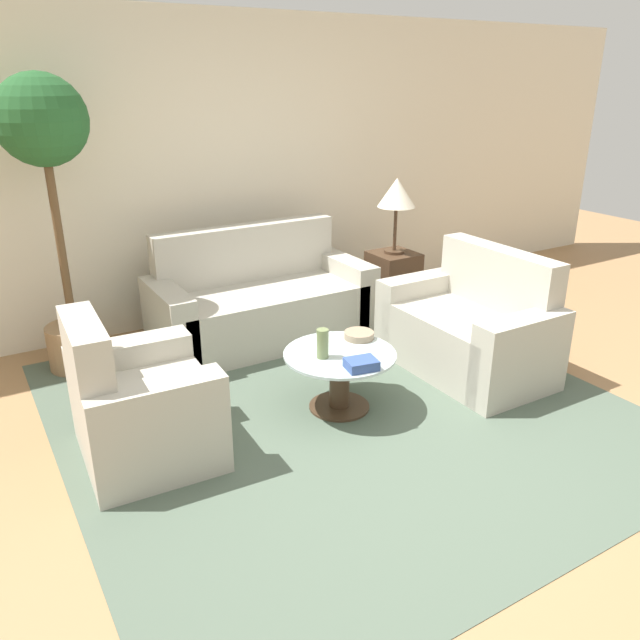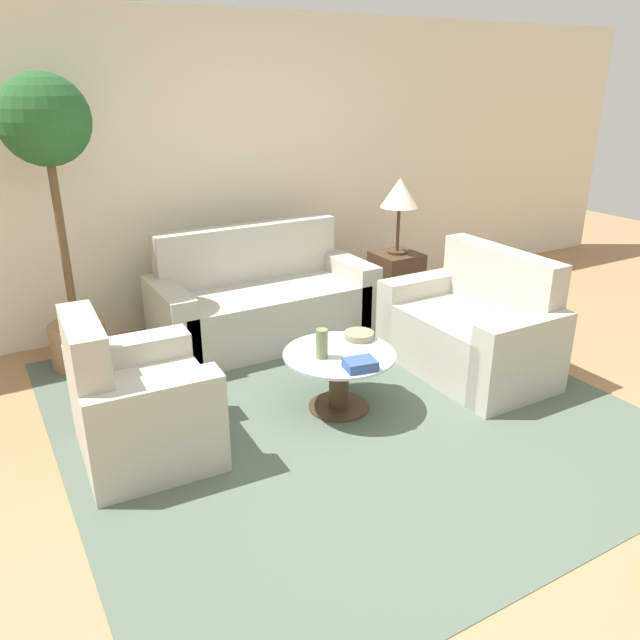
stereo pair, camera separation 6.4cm
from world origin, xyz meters
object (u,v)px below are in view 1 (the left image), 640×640
(armchair, at_px, (136,411))
(vase, at_px, (323,344))
(loveseat, at_px, (472,331))
(table_lamp, at_px, (397,195))
(bowl, at_px, (359,335))
(coffee_table, at_px, (340,373))
(potted_plant, at_px, (49,171))
(book_stack, at_px, (361,364))
(sofa_main, at_px, (259,304))

(armchair, height_order, vase, armchair)
(loveseat, bearing_deg, table_lamp, 171.89)
(table_lamp, height_order, bowl, table_lamp)
(coffee_table, bearing_deg, table_lamp, 41.90)
(potted_plant, bearing_deg, book_stack, -53.66)
(sofa_main, height_order, potted_plant, potted_plant)
(sofa_main, relative_size, bowl, 8.76)
(coffee_table, height_order, bowl, bowl)
(armchair, xyz_separation_m, bowl, (1.54, 0.01, 0.13))
(table_lamp, bearing_deg, potted_plant, 172.74)
(book_stack, bearing_deg, loveseat, 23.49)
(loveseat, bearing_deg, potted_plant, -121.20)
(table_lamp, relative_size, potted_plant, 0.32)
(loveseat, height_order, vase, loveseat)
(armchair, bearing_deg, loveseat, -89.87)
(coffee_table, distance_m, potted_plant, 2.41)
(armchair, relative_size, book_stack, 4.16)
(loveseat, distance_m, bowl, 0.96)
(bowl, bearing_deg, loveseat, -7.48)
(loveseat, bearing_deg, coffee_table, -89.18)
(armchair, bearing_deg, table_lamp, -64.83)
(sofa_main, distance_m, vase, 1.40)
(table_lamp, bearing_deg, book_stack, -132.80)
(armchair, relative_size, loveseat, 0.70)
(armchair, height_order, table_lamp, table_lamp)
(table_lamp, xyz_separation_m, vase, (-1.50, -1.23, -0.62))
(armchair, relative_size, coffee_table, 1.21)
(loveseat, xyz_separation_m, table_lamp, (0.18, 1.21, 0.82))
(loveseat, relative_size, potted_plant, 0.60)
(sofa_main, xyz_separation_m, vase, (-0.21, -1.37, 0.20))
(vase, bearing_deg, potted_plant, 128.02)
(armchair, distance_m, table_lamp, 3.00)
(coffee_table, xyz_separation_m, table_lamp, (1.37, 1.23, 0.85))
(coffee_table, bearing_deg, vase, -179.14)
(table_lamp, bearing_deg, sofa_main, 173.68)
(sofa_main, relative_size, vase, 9.26)
(coffee_table, relative_size, bowl, 3.60)
(armchair, xyz_separation_m, potted_plant, (-0.06, 1.45, 1.17))
(potted_plant, bearing_deg, armchair, -87.56)
(sofa_main, bearing_deg, loveseat, -50.76)
(armchair, distance_m, vase, 1.19)
(armchair, bearing_deg, vase, -93.48)
(vase, height_order, book_stack, vase)
(table_lamp, distance_m, book_stack, 2.14)
(potted_plant, relative_size, vase, 10.91)
(loveseat, height_order, table_lamp, table_lamp)
(coffee_table, relative_size, potted_plant, 0.35)
(potted_plant, xyz_separation_m, bowl, (1.61, -1.44, -1.04))
(coffee_table, height_order, book_stack, book_stack)
(armchair, height_order, bowl, armchair)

